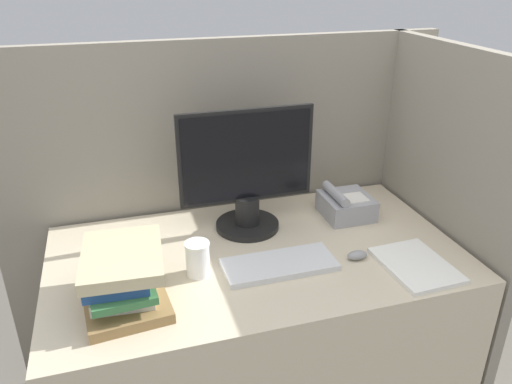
{
  "coord_description": "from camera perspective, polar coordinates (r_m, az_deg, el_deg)",
  "views": [
    {
      "loc": [
        -0.43,
        -1.01,
        1.69
      ],
      "look_at": [
        0.01,
        0.43,
        0.99
      ],
      "focal_mm": 35.0,
      "sensor_mm": 36.0,
      "label": 1
    }
  ],
  "objects": [
    {
      "name": "book_stack",
      "position": [
        1.51,
        -15.07,
        -9.49
      ],
      "size": [
        0.26,
        0.32,
        0.17
      ],
      "color": "olive",
      "rests_on": "desk"
    },
    {
      "name": "cubicle_panel_right",
      "position": [
        2.09,
        19.62,
        -4.4
      ],
      "size": [
        0.04,
        0.85,
        1.44
      ],
      "color": "gray",
      "rests_on": "ground_plane"
    },
    {
      "name": "coffee_cup",
      "position": [
        1.6,
        -6.68,
        -7.58
      ],
      "size": [
        0.08,
        0.08,
        0.12
      ],
      "color": "white",
      "rests_on": "desk"
    },
    {
      "name": "monitor",
      "position": [
        1.8,
        -1.06,
        1.6
      ],
      "size": [
        0.49,
        0.24,
        0.46
      ],
      "color": "black",
      "rests_on": "desk"
    },
    {
      "name": "keyboard",
      "position": [
        1.65,
        2.69,
        -8.28
      ],
      "size": [
        0.37,
        0.16,
        0.02
      ],
      "color": "silver",
      "rests_on": "desk"
    },
    {
      "name": "paper_pile",
      "position": [
        1.73,
        17.81,
        -7.97
      ],
      "size": [
        0.21,
        0.28,
        0.02
      ],
      "color": "white",
      "rests_on": "desk"
    },
    {
      "name": "mouse",
      "position": [
        1.72,
        11.5,
        -7.09
      ],
      "size": [
        0.07,
        0.04,
        0.03
      ],
      "color": "gray",
      "rests_on": "desk"
    },
    {
      "name": "desk_telephone",
      "position": [
        1.98,
        10.2,
        -1.46
      ],
      "size": [
        0.18,
        0.19,
        0.12
      ],
      "color": "#99999E",
      "rests_on": "desk"
    },
    {
      "name": "desk",
      "position": [
        1.97,
        0.08,
        -16.6
      ],
      "size": [
        1.4,
        0.79,
        0.78
      ],
      "color": "beige",
      "rests_on": "ground_plane"
    },
    {
      "name": "cubicle_panel_rear",
      "position": [
        2.12,
        -3.28,
        -2.38
      ],
      "size": [
        1.8,
        0.04,
        1.44
      ],
      "color": "gray",
      "rests_on": "ground_plane"
    }
  ]
}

